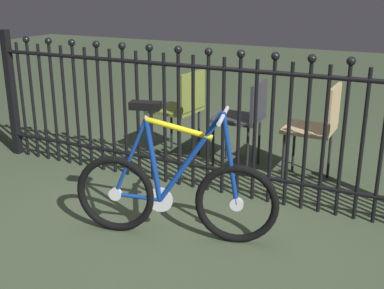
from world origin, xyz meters
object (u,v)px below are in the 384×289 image
object	(u,v)px
chair_charcoal	(245,114)
chair_tan	(319,123)
bicycle	(174,192)
chair_olive	(182,105)

from	to	relation	value
chair_charcoal	chair_tan	world-z (taller)	chair_tan
chair_charcoal	chair_tan	bearing A→B (deg)	-3.55
bicycle	chair_charcoal	world-z (taller)	bicycle
chair_olive	chair_tan	distance (m)	1.32
chair_charcoal	chair_olive	bearing A→B (deg)	-179.89
chair_olive	chair_tan	size ratio (longest dim) A/B	1.01
bicycle	chair_olive	size ratio (longest dim) A/B	1.57
bicycle	chair_tan	bearing A→B (deg)	64.93
chair_charcoal	chair_tan	xyz separation A→B (m)	(0.67, -0.04, 0.01)
bicycle	chair_charcoal	distance (m)	1.44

